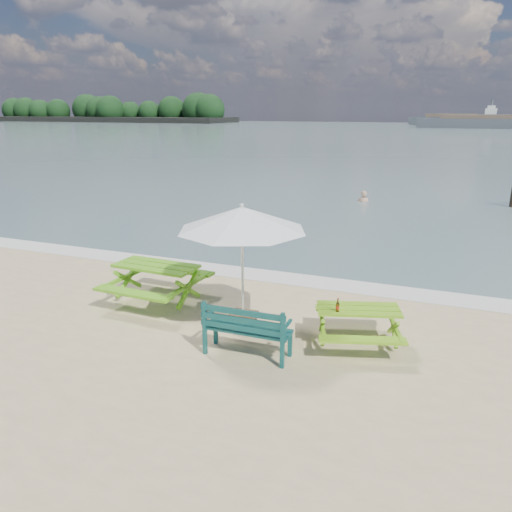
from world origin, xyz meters
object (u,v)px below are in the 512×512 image
at_px(picnic_table_left, 157,284).
at_px(patio_umbrella, 242,219).
at_px(side_table, 243,321).
at_px(park_bench, 247,340).
at_px(beer_bottle, 338,307).
at_px(picnic_table_right, 357,327).
at_px(swimmer, 363,208).

height_order(picnic_table_left, patio_umbrella, patio_umbrella).
height_order(picnic_table_left, side_table, picnic_table_left).
relative_size(park_bench, patio_umbrella, 0.61).
xyz_separation_m(patio_umbrella, beer_bottle, (1.83, -0.13, -1.39)).
distance_m(picnic_table_left, side_table, 2.35).
xyz_separation_m(picnic_table_right, beer_bottle, (-0.31, -0.29, 0.44)).
bearing_deg(picnic_table_left, swimmer, 82.06).
relative_size(picnic_table_left, park_bench, 1.37).
xyz_separation_m(park_bench, beer_bottle, (1.34, 0.82, 0.48)).
distance_m(picnic_table_right, swimmer, 14.76).
bearing_deg(park_bench, side_table, 117.29).
xyz_separation_m(park_bench, side_table, (-0.49, 0.95, -0.12)).
bearing_deg(picnic_table_left, side_table, -14.42).
bearing_deg(park_bench, beer_bottle, 31.45).
height_order(side_table, patio_umbrella, patio_umbrella).
xyz_separation_m(park_bench, swimmer, (-0.79, 15.66, -0.59)).
bearing_deg(swimmer, patio_umbrella, -88.84).
bearing_deg(picnic_table_right, swimmer, 99.55).
xyz_separation_m(picnic_table_right, side_table, (-2.15, -0.17, -0.17)).
xyz_separation_m(picnic_table_left, side_table, (2.27, -0.58, -0.25)).
distance_m(picnic_table_left, beer_bottle, 4.18).
bearing_deg(picnic_table_left, patio_umbrella, -14.42).
height_order(patio_umbrella, beer_bottle, patio_umbrella).
relative_size(picnic_table_left, patio_umbrella, 0.84).
height_order(picnic_table_right, swimmer, picnic_table_right).
bearing_deg(swimmer, beer_bottle, -81.82).
distance_m(beer_bottle, swimmer, 15.03).
bearing_deg(picnic_table_right, side_table, -175.51).
bearing_deg(beer_bottle, picnic_table_left, 170.20).
distance_m(picnic_table_right, beer_bottle, 0.61).
relative_size(park_bench, swimmer, 0.93).
relative_size(picnic_table_right, side_table, 4.00).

